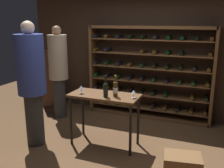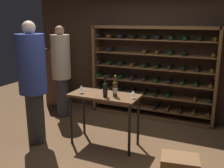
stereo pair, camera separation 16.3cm
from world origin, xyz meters
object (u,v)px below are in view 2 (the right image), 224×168
object	(u,v)px
wine_rack	(151,73)
wine_glass_stemmed_center	(133,93)
tasting_table	(104,101)
person_bystander_dark_jacket	(61,67)
wine_bottle_green_slim	(115,89)
person_bystander_red_print	(33,78)
display_cabinet	(57,77)
wine_bottle_black_capsule	(105,90)
wine_glass_stemmed_left	(81,88)

from	to	relation	value
wine_rack	wine_glass_stemmed_center	xyz separation A→B (m)	(0.16, -1.55, 0.01)
tasting_table	wine_glass_stemmed_center	xyz separation A→B (m)	(0.50, -0.01, 0.21)
person_bystander_dark_jacket	wine_bottle_green_slim	world-z (taller)	person_bystander_dark_jacket
person_bystander_red_print	wine_glass_stemmed_center	distance (m)	1.67
person_bystander_dark_jacket	wine_bottle_green_slim	size ratio (longest dim) A/B	5.62
tasting_table	display_cabinet	bearing A→B (deg)	144.84
wine_bottle_black_capsule	wine_bottle_green_slim	distance (m)	0.16
wine_glass_stemmed_left	person_bystander_dark_jacket	bearing A→B (deg)	138.84
wine_rack	wine_glass_stemmed_center	size ratio (longest dim) A/B	20.62
wine_glass_stemmed_left	wine_rack	bearing A→B (deg)	66.10
person_bystander_red_print	person_bystander_dark_jacket	bearing A→B (deg)	179.05
wine_rack	person_bystander_red_print	distance (m)	2.45
display_cabinet	wine_glass_stemmed_left	size ratio (longest dim) A/B	10.24
wine_glass_stemmed_left	person_bystander_red_print	bearing A→B (deg)	-155.81
wine_glass_stemmed_center	wine_glass_stemmed_left	xyz separation A→B (m)	(-0.88, -0.08, 0.00)
person_bystander_red_print	wine_bottle_black_capsule	distance (m)	1.23
wine_bottle_green_slim	wine_glass_stemmed_center	world-z (taller)	wine_bottle_green_slim
display_cabinet	wine_bottle_black_capsule	world-z (taller)	display_cabinet
person_bystander_dark_jacket	wine_bottle_black_capsule	xyz separation A→B (m)	(1.50, -0.94, -0.08)
wine_rack	tasting_table	distance (m)	1.59
wine_glass_stemmed_center	display_cabinet	bearing A→B (deg)	150.49
wine_bottle_black_capsule	wine_rack	bearing A→B (deg)	80.88
display_cabinet	wine_glass_stemmed_left	distance (m)	2.21
wine_rack	wine_glass_stemmed_left	world-z (taller)	wine_rack
person_bystander_dark_jacket	wine_glass_stemmed_left	bearing A→B (deg)	155.77
wine_bottle_black_capsule	wine_glass_stemmed_center	size ratio (longest dim) A/B	2.72
display_cabinet	wine_glass_stemmed_center	bearing A→B (deg)	-29.51
person_bystander_dark_jacket	wine_glass_stemmed_center	xyz separation A→B (m)	(1.92, -0.83, -0.12)
person_bystander_red_print	display_cabinet	distance (m)	2.07
wine_rack	wine_glass_stemmed_center	distance (m)	1.56
wine_bottle_green_slim	wine_glass_stemmed_center	distance (m)	0.30
person_bystander_dark_jacket	wine_bottle_green_slim	distance (m)	1.84
wine_glass_stemmed_left	wine_bottle_black_capsule	bearing A→B (deg)	-4.12
wine_rack	wine_bottle_black_capsule	world-z (taller)	wine_rack
tasting_table	wine_glass_stemmed_center	distance (m)	0.55
wine_rack	person_bystander_dark_jacket	xyz separation A→B (m)	(-1.76, -0.73, 0.12)
wine_glass_stemmed_center	wine_glass_stemmed_left	size ratio (longest dim) A/B	0.93
display_cabinet	wine_glass_stemmed_left	world-z (taller)	display_cabinet
wine_rack	wine_bottle_green_slim	world-z (taller)	wine_rack
tasting_table	person_bystander_dark_jacket	distance (m)	1.67
wine_rack	person_bystander_red_print	bearing A→B (deg)	-126.56
display_cabinet	wine_bottle_black_capsule	size ratio (longest dim) A/B	4.05
person_bystander_red_print	wine_glass_stemmed_left	world-z (taller)	person_bystander_red_print
wine_rack	wine_bottle_green_slim	size ratio (longest dim) A/B	7.60
wine_rack	tasting_table	size ratio (longest dim) A/B	2.30
tasting_table	wine_glass_stemmed_center	size ratio (longest dim) A/B	8.96
person_bystander_red_print	wine_glass_stemmed_center	xyz separation A→B (m)	(1.61, 0.41, -0.17)
wine_rack	wine_bottle_black_capsule	size ratio (longest dim) A/B	7.59
tasting_table	person_bystander_red_print	distance (m)	1.24
wine_bottle_black_capsule	wine_glass_stemmed_center	world-z (taller)	wine_bottle_black_capsule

